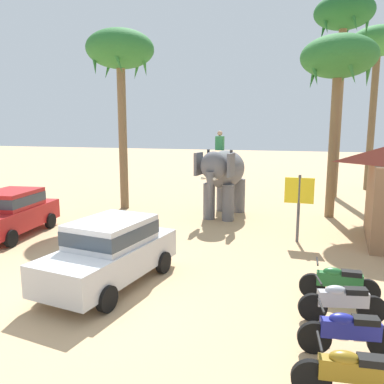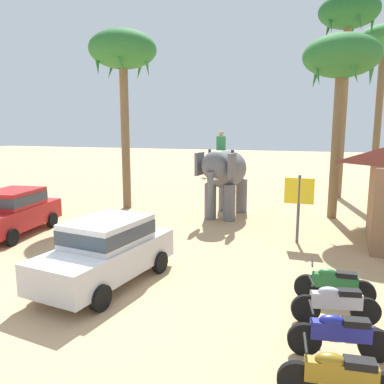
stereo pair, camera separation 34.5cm
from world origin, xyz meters
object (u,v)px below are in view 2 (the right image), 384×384
(palm_tree_behind_elephant, at_px, (123,55))
(palm_tree_far_back, at_px, (341,61))
(motorcycle_fourth_in_row, at_px, (334,283))
(motorcycle_second_in_row, at_px, (340,334))
(car_sedan_foreground, at_px, (107,249))
(palm_tree_left_of_road, at_px, (384,47))
(car_parked_far_side, at_px, (13,210))
(motorcycle_nearest_camera, at_px, (340,376))
(motorcycle_mid_row, at_px, (336,303))
(signboard_yellow, at_px, (299,196))
(elephant_with_mahout, at_px, (225,173))
(palm_tree_near_hut, at_px, (348,21))

(palm_tree_behind_elephant, xyz_separation_m, palm_tree_far_back, (9.77, 1.01, -0.63))
(motorcycle_fourth_in_row, bearing_deg, motorcycle_second_in_row, -89.19)
(car_sedan_foreground, height_order, palm_tree_left_of_road, palm_tree_left_of_road)
(car_parked_far_side, distance_m, motorcycle_nearest_camera, 12.77)
(motorcycle_mid_row, bearing_deg, signboard_yellow, 100.96)
(elephant_with_mahout, height_order, palm_tree_left_of_road, palm_tree_left_of_road)
(car_sedan_foreground, bearing_deg, motorcycle_fourth_in_row, 6.87)
(motorcycle_nearest_camera, relative_size, motorcycle_mid_row, 1.01)
(motorcycle_second_in_row, height_order, palm_tree_far_back, palm_tree_far_back)
(car_parked_far_side, bearing_deg, car_sedan_foreground, -26.81)
(elephant_with_mahout, height_order, motorcycle_fourth_in_row, elephant_with_mahout)
(palm_tree_behind_elephant, bearing_deg, motorcycle_nearest_camera, -50.21)
(motorcycle_nearest_camera, bearing_deg, car_sedan_foreground, 152.75)
(palm_tree_far_back, distance_m, signboard_yellow, 6.83)
(car_parked_far_side, relative_size, palm_tree_near_hut, 0.39)
(palm_tree_left_of_road, distance_m, palm_tree_far_back, 9.52)
(motorcycle_fourth_in_row, height_order, palm_tree_behind_elephant, palm_tree_behind_elephant)
(car_sedan_foreground, bearing_deg, signboard_yellow, 49.69)
(motorcycle_mid_row, xyz_separation_m, palm_tree_behind_elephant, (-9.62, 9.04, 6.94))
(elephant_with_mahout, distance_m, palm_tree_left_of_road, 14.32)
(motorcycle_second_in_row, xyz_separation_m, palm_tree_behind_elephant, (-9.65, 10.29, 6.94))
(motorcycle_fourth_in_row, height_order, palm_tree_left_of_road, palm_tree_left_of_road)
(elephant_with_mahout, bearing_deg, motorcycle_second_in_row, -65.67)
(palm_tree_far_back, relative_size, signboard_yellow, 3.29)
(car_sedan_foreground, relative_size, palm_tree_left_of_road, 0.42)
(motorcycle_second_in_row, distance_m, motorcycle_fourth_in_row, 2.30)
(elephant_with_mahout, bearing_deg, motorcycle_nearest_camera, -68.29)
(palm_tree_left_of_road, bearing_deg, car_parked_far_side, -132.27)
(car_sedan_foreground, xyz_separation_m, palm_tree_far_back, (5.73, 9.67, 5.85))
(motorcycle_fourth_in_row, relative_size, palm_tree_far_back, 0.23)
(car_sedan_foreground, xyz_separation_m, car_parked_far_side, (-5.80, 2.93, 0.00))
(motorcycle_second_in_row, bearing_deg, motorcycle_fourth_in_row, 90.81)
(motorcycle_mid_row, distance_m, palm_tree_far_back, 11.87)
(motorcycle_fourth_in_row, distance_m, palm_tree_far_back, 10.99)
(motorcycle_second_in_row, xyz_separation_m, palm_tree_near_hut, (0.54, 16.77, 9.24))
(motorcycle_second_in_row, relative_size, palm_tree_near_hut, 0.16)
(motorcycle_mid_row, relative_size, signboard_yellow, 0.74)
(elephant_with_mahout, xyz_separation_m, signboard_yellow, (3.39, -3.07, -0.30))
(motorcycle_mid_row, distance_m, palm_tree_behind_elephant, 14.91)
(elephant_with_mahout, xyz_separation_m, palm_tree_near_hut, (5.06, 6.78, 7.71))
(car_sedan_foreground, bearing_deg, palm_tree_far_back, 59.33)
(motorcycle_second_in_row, distance_m, palm_tree_behind_elephant, 15.72)
(palm_tree_near_hut, height_order, palm_tree_far_back, palm_tree_near_hut)
(car_sedan_foreground, distance_m, motorcycle_nearest_camera, 6.28)
(motorcycle_fourth_in_row, bearing_deg, palm_tree_left_of_road, 81.01)
(car_sedan_foreground, relative_size, signboard_yellow, 1.79)
(palm_tree_far_back, bearing_deg, signboard_yellow, -105.93)
(elephant_with_mahout, xyz_separation_m, palm_tree_behind_elephant, (-5.13, 0.31, 5.42))
(elephant_with_mahout, xyz_separation_m, motorcycle_mid_row, (4.48, -8.73, -1.53))
(motorcycle_fourth_in_row, xyz_separation_m, palm_tree_left_of_road, (2.83, 17.90, 8.39))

